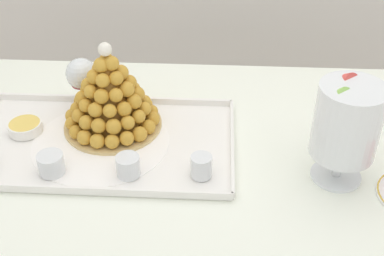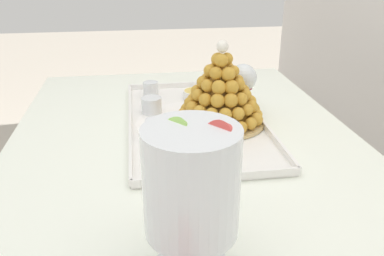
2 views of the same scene
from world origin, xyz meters
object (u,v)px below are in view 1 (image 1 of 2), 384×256
Objects in this scene: dessert_cup_mid_left at (51,164)px; dessert_cup_centre at (128,167)px; serving_tray at (101,143)px; wine_glass at (82,75)px; croquembouche at (110,96)px; dessert_cup_mid_right at (200,167)px; macaron_goblet at (347,123)px; creme_brulee_ramekin at (25,127)px.

dessert_cup_centre reaches higher than dessert_cup_mid_left.
serving_tray is 0.20m from wine_glass.
croquembouche is (0.02, 0.07, 0.09)m from serving_tray.
macaron_goblet is at bearing 3.92° from dessert_cup_mid_right.
serving_tray is 0.20m from creme_brulee_ramekin.
dessert_cup_centre is 0.36× the size of wine_glass.
dessert_cup_mid_right is 0.35× the size of wine_glass.
macaron_goblet is (0.55, -0.16, 0.05)m from croquembouche.
dessert_cup_mid_right is (0.25, -0.11, 0.03)m from serving_tray.
dessert_cup_mid_left is 0.67m from macaron_goblet.
dessert_cup_mid_right is at bearing -17.96° from creme_brulee_ramekin.
croquembouche is 0.57m from macaron_goblet.
wine_glass is (-0.09, 0.09, 0.01)m from croquembouche.
dessert_cup_centre is at bearing -177.97° from dessert_cup_mid_right.
creme_brulee_ramekin is (-0.45, 0.15, -0.01)m from dessert_cup_mid_right.
macaron_goblet reaches higher than creme_brulee_ramekin.
dessert_cup_centre is at bearing -27.77° from creme_brulee_ramekin.
croquembouche is 0.98× the size of macaron_goblet.
dessert_cup_mid_left is 0.18m from dessert_cup_centre.
macaron_goblet is 0.69m from wine_glass.
macaron_goblet reaches higher than wine_glass.
serving_tray is 2.62× the size of croquembouche.
croquembouche is 0.21m from dessert_cup_centre.
serving_tray is 0.15m from dessert_cup_mid_left.
dessert_cup_centre is 0.16m from dessert_cup_mid_right.
creme_brulee_ramekin reaches higher than serving_tray.
croquembouche is 0.13m from wine_glass.
wine_glass reaches higher than serving_tray.
dessert_cup_mid_left is at bearing -179.57° from dessert_cup_centre.
macaron_goblet is 1.69× the size of wine_glass.
dessert_cup_centre reaches higher than serving_tray.
serving_tray is 0.15m from dessert_cup_centre.
croquembouche is 0.23m from dessert_cup_mid_left.
croquembouche is 0.30m from dessert_cup_mid_right.
wine_glass is at bearing 44.27° from creme_brulee_ramekin.
serving_tray is at bearing 126.74° from dessert_cup_centre.
wine_glass is (-0.07, 0.16, 0.10)m from serving_tray.
macaron_goblet reaches higher than dessert_cup_mid_right.
dessert_cup_mid_left is at bearing -119.23° from croquembouche.
croquembouche is 4.71× the size of dessert_cup_mid_right.
dessert_cup_mid_left is 1.11× the size of dessert_cup_centre.
serving_tray is at bearing 155.85° from dessert_cup_mid_right.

